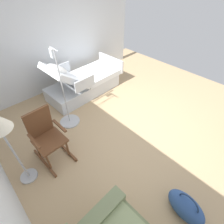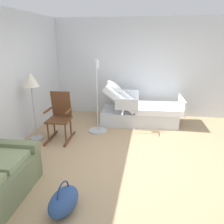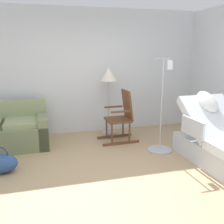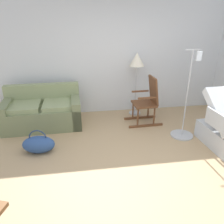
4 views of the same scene
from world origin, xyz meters
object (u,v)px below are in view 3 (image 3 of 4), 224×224
at_px(rocking_chair, 121,117).
at_px(floor_lamp, 109,79).
at_px(couch, 4,132).
at_px(iv_pole, 161,138).

distance_m(rocking_chair, floor_lamp, 0.91).
bearing_deg(couch, iv_pole, -18.06).
bearing_deg(iv_pole, couch, 161.94).
relative_size(rocking_chair, iv_pole, 0.62).
bearing_deg(rocking_chair, couch, 175.06).
xyz_separation_m(couch, floor_lamp, (2.13, 0.33, 0.92)).
distance_m(couch, iv_pole, 2.94).
bearing_deg(rocking_chair, floor_lamp, 104.06).
bearing_deg(rocking_chair, iv_pole, -53.25).
height_order(couch, floor_lamp, floor_lamp).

